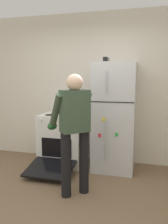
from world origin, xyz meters
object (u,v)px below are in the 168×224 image
stove_range (63,139)px  red_pot (70,111)px  person_cook (74,125)px  refrigerator (114,117)px  coffee_mug (105,60)px

stove_range → red_pot: red_pot is taller
stove_range → person_cook: size_ratio=0.76×
refrigerator → coffee_mug: (-0.18, 0.05, 0.95)m
refrigerator → person_cook: 1.08m
stove_range → refrigerator: bearing=1.1°
refrigerator → stove_range: size_ratio=1.48×
person_cook → red_pot: size_ratio=4.60×
refrigerator → coffee_mug: 0.96m
refrigerator → red_pot: refrigerator is taller
stove_range → coffee_mug: (0.75, 0.07, 1.40)m
red_pot → coffee_mug: bearing=9.6°
person_cook → red_pot: person_cook is taller
refrigerator → coffee_mug: bearing=164.2°
stove_range → coffee_mug: 1.59m
person_cook → red_pot: 1.03m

